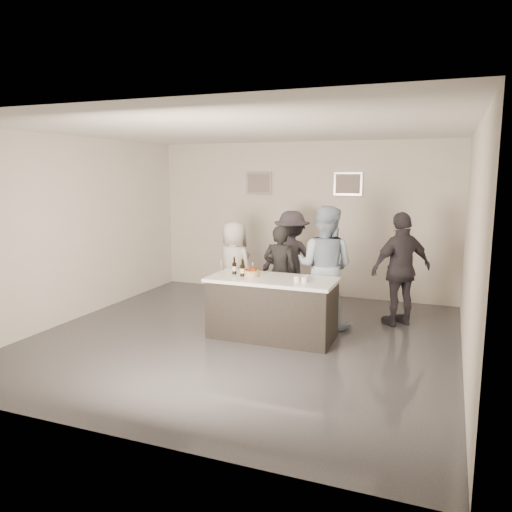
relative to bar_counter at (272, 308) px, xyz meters
name	(u,v)px	position (x,y,z in m)	size (l,w,h in m)	color
floor	(244,338)	(-0.38, -0.18, -0.45)	(6.00, 6.00, 0.00)	#3D3D42
ceiling	(243,129)	(-0.38, -0.18, 2.55)	(6.00, 6.00, 0.00)	white
wall_back	(302,219)	(-0.38, 2.82, 1.05)	(6.00, 0.04, 3.00)	silver
wall_front	(110,279)	(-0.38, -3.18, 1.05)	(6.00, 0.04, 3.00)	silver
wall_left	(75,229)	(-3.38, -0.18, 1.05)	(0.04, 6.00, 3.00)	silver
wall_right	(471,249)	(2.62, -0.18, 1.05)	(0.04, 6.00, 3.00)	silver
picture_left	(259,183)	(-1.28, 2.79, 1.75)	(0.54, 0.04, 0.44)	#B2B2B7
picture_right	(348,184)	(0.52, 2.79, 1.75)	(0.54, 0.04, 0.44)	#B2B2B7
bar_counter	(272,308)	(0.00, 0.00, 0.00)	(1.86, 0.86, 0.90)	white
cake	(252,274)	(-0.32, 0.00, 0.49)	(0.23, 0.23, 0.08)	orange
beer_bottle_a	(234,266)	(-0.63, 0.06, 0.58)	(0.07, 0.07, 0.26)	black
beer_bottle_b	(242,268)	(-0.45, -0.06, 0.58)	(0.07, 0.07, 0.26)	black
tumbler_cluster	(302,279)	(0.46, -0.05, 0.49)	(0.19, 0.19, 0.08)	yellow
candles	(246,280)	(-0.29, -0.30, 0.45)	(0.24, 0.08, 0.01)	pink
person_main_black	(280,273)	(-0.20, 0.94, 0.34)	(0.57, 0.38, 1.57)	black
person_main_blue	(325,267)	(0.57, 0.85, 0.51)	(0.93, 0.72, 1.91)	#9EB6CF
person_guest_left	(234,267)	(-1.10, 1.13, 0.34)	(0.77, 0.50, 1.58)	silver
person_guest_right	(401,269)	(1.69, 1.35, 0.46)	(1.06, 0.44, 1.81)	#332F38
person_guest_back	(292,259)	(-0.27, 1.82, 0.42)	(1.12, 0.65, 1.74)	#35313A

